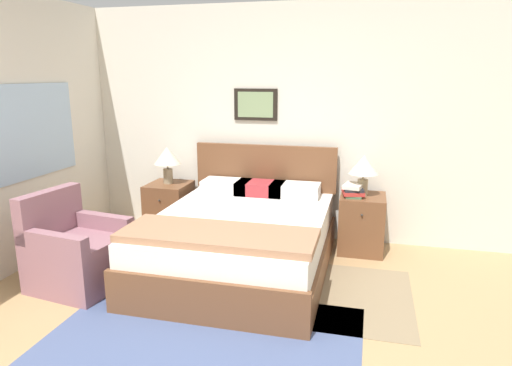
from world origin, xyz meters
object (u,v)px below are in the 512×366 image
nightstand_near_window (170,209)px  table_lamp_near_window (167,158)px  table_lamp_by_door (364,167)px  armchair (76,254)px  nightstand_by_door (362,223)px  bed (242,239)px

nightstand_near_window → table_lamp_near_window: table_lamp_near_window is taller
table_lamp_near_window → table_lamp_by_door: bearing=0.0°
table_lamp_near_window → table_lamp_by_door: (2.20, 0.00, 0.00)m
armchair → nightstand_by_door: 2.84m
nightstand_by_door → table_lamp_near_window: bearing=179.7°
bed → table_lamp_by_door: 1.48m
nightstand_near_window → table_lamp_by_door: table_lamp_by_door is taller
armchair → table_lamp_near_window: bearing=179.9°
bed → table_lamp_by_door: (1.09, 0.79, 0.60)m
nightstand_by_door → table_lamp_by_door: (-0.01, 0.01, 0.61)m
table_lamp_near_window → nightstand_by_door: bearing=-0.3°
nightstand_near_window → nightstand_by_door: size_ratio=1.00×
table_lamp_by_door → table_lamp_near_window: bearing=180.0°
bed → nightstand_by_door: bearing=35.2°
nightstand_near_window → table_lamp_near_window: (-0.01, 0.01, 0.61)m
armchair → nightstand_near_window: bearing=179.5°
bed → table_lamp_by_door: size_ratio=4.92×
bed → nightstand_by_door: (1.10, 0.78, -0.00)m
bed → table_lamp_by_door: bed is taller
armchair → table_lamp_by_door: table_lamp_by_door is taller
armchair → table_lamp_near_window: size_ratio=2.00×
nightstand_near_window → table_lamp_by_door: bearing=0.3°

